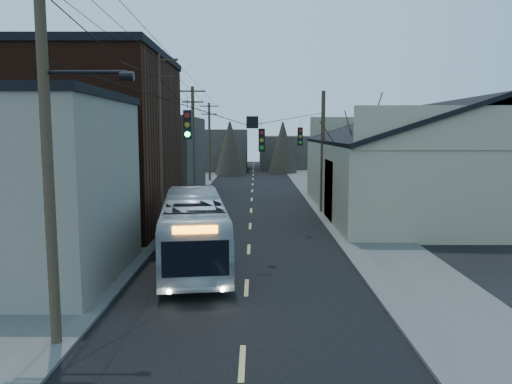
# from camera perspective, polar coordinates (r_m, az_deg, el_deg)

# --- Properties ---
(road_surface) EXTENTS (9.00, 110.00, 0.02)m
(road_surface) POSITION_cam_1_polar(r_m,az_deg,el_deg) (40.18, -0.52, -1.24)
(road_surface) COLOR black
(road_surface) RESTS_ON ground
(sidewalk_left) EXTENTS (4.00, 110.00, 0.12)m
(sidewalk_left) POSITION_cam_1_polar(r_m,az_deg,el_deg) (40.75, -9.70, -1.15)
(sidewalk_left) COLOR #474744
(sidewalk_left) RESTS_ON ground
(sidewalk_right) EXTENTS (4.00, 110.00, 0.12)m
(sidewalk_right) POSITION_cam_1_polar(r_m,az_deg,el_deg) (40.64, 8.69, -1.15)
(sidewalk_right) COLOR #474744
(sidewalk_right) RESTS_ON ground
(building_clapboard) EXTENTS (8.00, 8.00, 7.00)m
(building_clapboard) POSITION_cam_1_polar(r_m,az_deg,el_deg) (21.09, -26.32, 0.16)
(building_clapboard) COLOR slate
(building_clapboard) RESTS_ON ground
(building_brick) EXTENTS (10.00, 12.00, 10.00)m
(building_brick) POSITION_cam_1_polar(r_m,az_deg,el_deg) (31.53, -19.26, 5.23)
(building_brick) COLOR black
(building_brick) RESTS_ON ground
(building_left_far) EXTENTS (9.00, 14.00, 7.00)m
(building_left_far) POSITION_cam_1_polar(r_m,az_deg,el_deg) (46.87, -12.18, 4.06)
(building_left_far) COLOR #332E28
(building_left_far) RESTS_ON ground
(warehouse) EXTENTS (16.16, 20.60, 7.73)m
(warehouse) POSITION_cam_1_polar(r_m,az_deg,el_deg) (37.13, 19.92, 1.85)
(warehouse) COLOR gray
(warehouse) RESTS_ON ground
(building_far_left) EXTENTS (10.00, 12.00, 6.00)m
(building_far_left) POSITION_cam_1_polar(r_m,az_deg,el_deg) (75.09, -4.89, 4.83)
(building_far_left) COLOR #332E28
(building_far_left) RESTS_ON ground
(building_far_right) EXTENTS (12.00, 14.00, 5.00)m
(building_far_right) POSITION_cam_1_polar(r_m,az_deg,el_deg) (80.12, 4.75, 4.61)
(building_far_right) COLOR #332E28
(building_far_right) RESTS_ON ground
(bare_tree) EXTENTS (0.40, 0.40, 7.20)m
(bare_tree) POSITION_cam_1_polar(r_m,az_deg,el_deg) (30.48, 11.64, 2.80)
(bare_tree) COLOR black
(bare_tree) RESTS_ON ground
(utility_lines) EXTENTS (11.24, 45.28, 10.50)m
(utility_lines) POSITION_cam_1_polar(r_m,az_deg,el_deg) (34.10, -5.87, 5.61)
(utility_lines) COLOR #382B1E
(utility_lines) RESTS_ON ground
(bus) EXTENTS (3.99, 11.18, 3.05)m
(bus) POSITION_cam_1_polar(r_m,az_deg,el_deg) (21.91, -7.13, -4.17)
(bus) COLOR #B6BDC4
(bus) RESTS_ON ground
(parked_car) EXTENTS (1.42, 3.81, 1.25)m
(parked_car) POSITION_cam_1_polar(r_m,az_deg,el_deg) (40.04, -5.65, -0.42)
(parked_car) COLOR #A6A8AE
(parked_car) RESTS_ON ground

